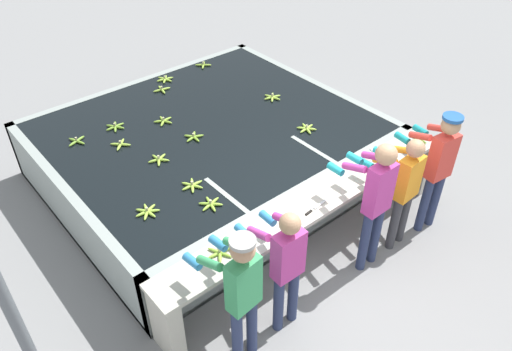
{
  "coord_description": "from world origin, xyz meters",
  "views": [
    {
      "loc": [
        -3.3,
        -2.62,
        4.55
      ],
      "look_at": [
        0.0,
        1.28,
        0.61
      ],
      "focal_mm": 35.0,
      "sensor_mm": 36.0,
      "label": 1
    }
  ],
  "objects_px": {
    "worker_2": "(376,196)",
    "knife_0": "(379,158)",
    "worker_1": "(285,261)",
    "banana_bunch_floating_8": "(77,141)",
    "banana_bunch_ledge_0": "(220,253)",
    "banana_bunch_floating_3": "(115,127)",
    "banana_bunch_floating_10": "(164,121)",
    "banana_bunch_floating_12": "(121,144)",
    "banana_bunch_floating_7": "(162,90)",
    "worker_4": "(438,162)",
    "banana_bunch_floating_4": "(194,137)",
    "worker_3": "(404,185)",
    "banana_bunch_floating_2": "(307,128)",
    "banana_bunch_floating_9": "(159,159)",
    "banana_bunch_floating_6": "(165,79)",
    "banana_bunch_ledge_1": "(418,139)",
    "banana_bunch_floating_0": "(272,97)",
    "banana_bunch_floating_13": "(203,65)",
    "banana_bunch_floating_1": "(147,212)",
    "banana_bunch_floating_11": "(211,204)",
    "worker_0": "(241,289)",
    "knife_1": "(313,210)",
    "banana_bunch_floating_5": "(192,185)",
    "support_post_left": "(16,321)"
  },
  "relations": [
    {
      "from": "banana_bunch_floating_10",
      "to": "banana_bunch_floating_12",
      "type": "distance_m",
      "value": 0.76
    },
    {
      "from": "worker_3",
      "to": "banana_bunch_ledge_0",
      "type": "relative_size",
      "value": 5.51
    },
    {
      "from": "banana_bunch_ledge_1",
      "to": "worker_2",
      "type": "bearing_deg",
      "value": -161.97
    },
    {
      "from": "worker_3",
      "to": "banana_bunch_ledge_0",
      "type": "bearing_deg",
      "value": 166.36
    },
    {
      "from": "support_post_left",
      "to": "banana_bunch_ledge_1",
      "type": "bearing_deg",
      "value": 1.23
    },
    {
      "from": "banana_bunch_floating_7",
      "to": "worker_4",
      "type": "bearing_deg",
      "value": -70.09
    },
    {
      "from": "banana_bunch_floating_1",
      "to": "worker_1",
      "type": "bearing_deg",
      "value": -67.74
    },
    {
      "from": "banana_bunch_floating_6",
      "to": "banana_bunch_floating_13",
      "type": "distance_m",
      "value": 0.78
    },
    {
      "from": "banana_bunch_floating_7",
      "to": "banana_bunch_floating_8",
      "type": "bearing_deg",
      "value": -162.72
    },
    {
      "from": "banana_bunch_floating_0",
      "to": "banana_bunch_floating_6",
      "type": "relative_size",
      "value": 1.0
    },
    {
      "from": "banana_bunch_floating_6",
      "to": "banana_bunch_floating_0",
      "type": "bearing_deg",
      "value": -59.43
    },
    {
      "from": "banana_bunch_floating_3",
      "to": "banana_bunch_floating_13",
      "type": "xyz_separation_m",
      "value": [
        2.07,
        0.81,
        0.0
      ]
    },
    {
      "from": "worker_1",
      "to": "support_post_left",
      "type": "distance_m",
      "value": 2.4
    },
    {
      "from": "worker_3",
      "to": "knife_0",
      "type": "xyz_separation_m",
      "value": [
        0.25,
        0.56,
        -0.04
      ]
    },
    {
      "from": "worker_3",
      "to": "banana_bunch_floating_2",
      "type": "relative_size",
      "value": 5.51
    },
    {
      "from": "banana_bunch_floating_10",
      "to": "banana_bunch_floating_12",
      "type": "height_order",
      "value": "same"
    },
    {
      "from": "worker_2",
      "to": "worker_3",
      "type": "distance_m",
      "value": 0.56
    },
    {
      "from": "banana_bunch_floating_1",
      "to": "banana_bunch_floating_11",
      "type": "distance_m",
      "value": 0.7
    },
    {
      "from": "banana_bunch_floating_3",
      "to": "banana_bunch_floating_10",
      "type": "xyz_separation_m",
      "value": [
        0.59,
        -0.3,
        0.0
      ]
    },
    {
      "from": "banana_bunch_floating_4",
      "to": "banana_bunch_floating_10",
      "type": "height_order",
      "value": "same"
    },
    {
      "from": "banana_bunch_floating_10",
      "to": "banana_bunch_floating_11",
      "type": "bearing_deg",
      "value": -106.35
    },
    {
      "from": "worker_1",
      "to": "worker_4",
      "type": "xyz_separation_m",
      "value": [
        2.43,
        -0.08,
        0.1
      ]
    },
    {
      "from": "banana_bunch_floating_6",
      "to": "banana_bunch_ledge_1",
      "type": "distance_m",
      "value": 4.02
    },
    {
      "from": "banana_bunch_floating_2",
      "to": "banana_bunch_floating_4",
      "type": "distance_m",
      "value": 1.55
    },
    {
      "from": "worker_0",
      "to": "knife_0",
      "type": "xyz_separation_m",
      "value": [
        2.71,
        0.58,
        -0.12
      ]
    },
    {
      "from": "banana_bunch_floating_5",
      "to": "support_post_left",
      "type": "xyz_separation_m",
      "value": [
        -2.28,
        -1.24,
        0.72
      ]
    },
    {
      "from": "banana_bunch_floating_4",
      "to": "banana_bunch_floating_11",
      "type": "xyz_separation_m",
      "value": [
        -0.64,
        -1.26,
        -0.0
      ]
    },
    {
      "from": "banana_bunch_floating_1",
      "to": "banana_bunch_floating_3",
      "type": "bearing_deg",
      "value": 72.78
    },
    {
      "from": "worker_1",
      "to": "banana_bunch_ledge_1",
      "type": "relative_size",
      "value": 5.53
    },
    {
      "from": "banana_bunch_floating_12",
      "to": "banana_bunch_ledge_1",
      "type": "bearing_deg",
      "value": -38.36
    },
    {
      "from": "banana_bunch_floating_2",
      "to": "banana_bunch_floating_12",
      "type": "height_order",
      "value": "same"
    },
    {
      "from": "banana_bunch_floating_3",
      "to": "banana_bunch_floating_0",
      "type": "bearing_deg",
      "value": -19.41
    },
    {
      "from": "banana_bunch_floating_8",
      "to": "banana_bunch_floating_12",
      "type": "distance_m",
      "value": 0.6
    },
    {
      "from": "worker_1",
      "to": "banana_bunch_floating_8",
      "type": "relative_size",
      "value": 5.69
    },
    {
      "from": "banana_bunch_floating_10",
      "to": "banana_bunch_ledge_0",
      "type": "xyz_separation_m",
      "value": [
        -0.92,
        -2.53,
        0.0
      ]
    },
    {
      "from": "banana_bunch_floating_8",
      "to": "worker_4",
      "type": "bearing_deg",
      "value": -48.48
    },
    {
      "from": "worker_1",
      "to": "banana_bunch_floating_3",
      "type": "xyz_separation_m",
      "value": [
        -0.07,
        3.37,
        -0.04
      ]
    },
    {
      "from": "banana_bunch_floating_9",
      "to": "banana_bunch_floating_12",
      "type": "xyz_separation_m",
      "value": [
        -0.21,
        0.62,
        0.0
      ]
    },
    {
      "from": "worker_2",
      "to": "knife_1",
      "type": "relative_size",
      "value": 4.94
    },
    {
      "from": "banana_bunch_floating_1",
      "to": "banana_bunch_floating_12",
      "type": "xyz_separation_m",
      "value": [
        0.41,
        1.38,
        0.0
      ]
    },
    {
      "from": "banana_bunch_floating_9",
      "to": "knife_0",
      "type": "bearing_deg",
      "value": -39.48
    },
    {
      "from": "worker_3",
      "to": "banana_bunch_floating_10",
      "type": "relative_size",
      "value": 5.64
    },
    {
      "from": "banana_bunch_floating_5",
      "to": "banana_bunch_floating_6",
      "type": "distance_m",
      "value": 2.82
    },
    {
      "from": "banana_bunch_ledge_0",
      "to": "banana_bunch_floating_3",
      "type": "bearing_deg",
      "value": 83.41
    },
    {
      "from": "worker_4",
      "to": "banana_bunch_floating_4",
      "type": "xyz_separation_m",
      "value": [
        -1.82,
        2.54,
        -0.14
      ]
    },
    {
      "from": "worker_0",
      "to": "banana_bunch_floating_0",
      "type": "relative_size",
      "value": 5.89
    },
    {
      "from": "worker_2",
      "to": "banana_bunch_floating_8",
      "type": "distance_m",
      "value": 3.92
    },
    {
      "from": "banana_bunch_floating_8",
      "to": "banana_bunch_floating_9",
      "type": "height_order",
      "value": "same"
    },
    {
      "from": "banana_bunch_floating_3",
      "to": "banana_bunch_floating_6",
      "type": "height_order",
      "value": "same"
    },
    {
      "from": "worker_2",
      "to": "knife_0",
      "type": "height_order",
      "value": "worker_2"
    }
  ]
}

